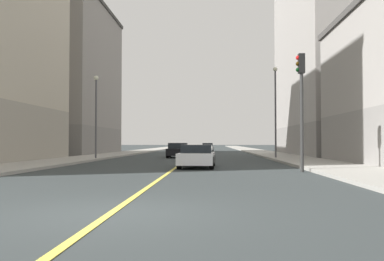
# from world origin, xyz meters

# --- Properties ---
(ground_plane) EXTENTS (400.00, 400.00, 0.00)m
(ground_plane) POSITION_xyz_m (0.00, 0.00, 0.00)
(ground_plane) COLOR #303637
(ground_plane) RESTS_ON ground
(sidewalk_left) EXTENTS (3.82, 168.00, 0.15)m
(sidewalk_left) POSITION_xyz_m (8.39, 49.00, 0.07)
(sidewalk_left) COLOR #9E9B93
(sidewalk_left) RESTS_ON ground
(sidewalk_right) EXTENTS (3.82, 168.00, 0.15)m
(sidewalk_right) POSITION_xyz_m (-8.39, 49.00, 0.07)
(sidewalk_right) COLOR #9E9B93
(sidewalk_right) RESTS_ON ground
(lane_center_stripe) EXTENTS (0.16, 154.00, 0.01)m
(lane_center_stripe) POSITION_xyz_m (0.00, 49.00, 0.01)
(lane_center_stripe) COLOR #E5D14C
(lane_center_stripe) RESTS_ON ground
(building_left_mid) EXTENTS (10.31, 21.67, 22.32)m
(building_left_mid) POSITION_xyz_m (15.30, 36.10, 11.17)
(building_left_mid) COLOR gray
(building_left_mid) RESTS_ON ground
(building_right_midblock) EXTENTS (10.31, 16.99, 17.16)m
(building_right_midblock) POSITION_xyz_m (-15.30, 38.36, 8.59)
(building_right_midblock) COLOR slate
(building_right_midblock) RESTS_ON ground
(traffic_light_left_near) EXTENTS (0.40, 0.32, 5.46)m
(traffic_light_left_near) POSITION_xyz_m (6.06, 11.21, 3.57)
(traffic_light_left_near) COLOR #2D2D2D
(traffic_light_left_near) RESTS_ON ground
(street_lamp_left_near) EXTENTS (0.36, 0.36, 7.33)m
(street_lamp_left_near) POSITION_xyz_m (7.08, 25.44, 4.58)
(street_lamp_left_near) COLOR #4C4C51
(street_lamp_left_near) RESTS_ON ground
(street_lamp_right_near) EXTENTS (0.36, 0.36, 6.41)m
(street_lamp_right_near) POSITION_xyz_m (-7.08, 23.46, 4.09)
(street_lamp_right_near) COLOR #4C4C51
(street_lamp_right_near) RESTS_ON ground
(car_white) EXTENTS (1.97, 4.38, 1.23)m
(car_white) POSITION_xyz_m (1.14, 14.19, 0.61)
(car_white) COLOR white
(car_white) RESTS_ON ground
(car_silver) EXTENTS (1.82, 4.00, 1.24)m
(car_silver) POSITION_xyz_m (1.27, 54.39, 0.62)
(car_silver) COLOR silver
(car_silver) RESTS_ON ground
(car_black) EXTENTS (1.98, 3.99, 1.31)m
(car_black) POSITION_xyz_m (-1.08, 28.49, 0.65)
(car_black) COLOR black
(car_black) RESTS_ON ground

